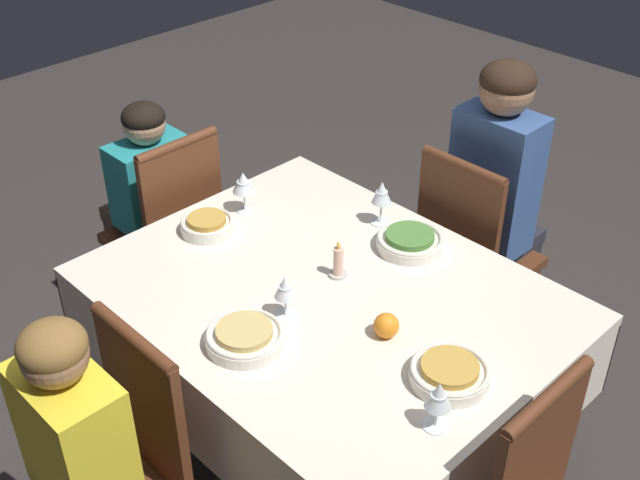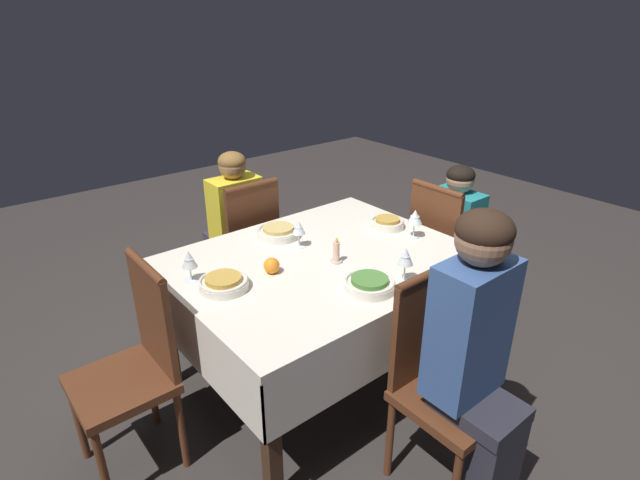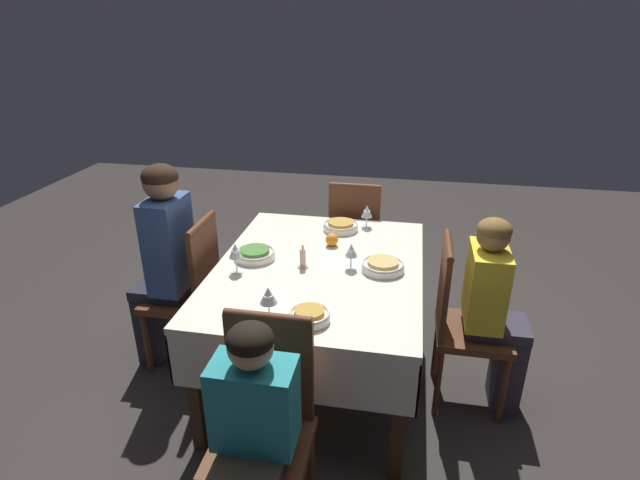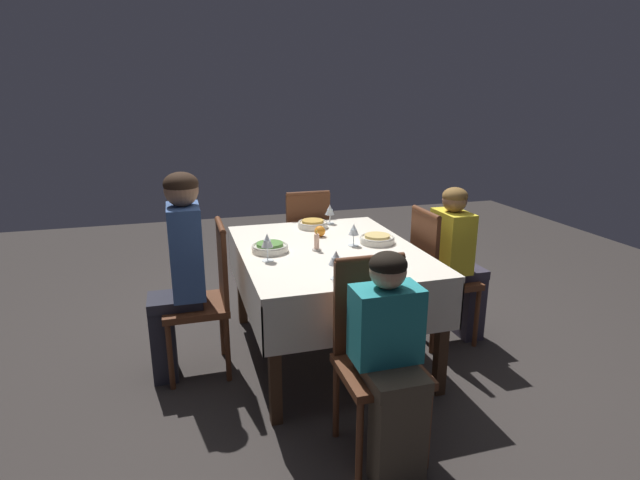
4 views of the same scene
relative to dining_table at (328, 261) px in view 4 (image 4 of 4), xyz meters
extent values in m
plane|color=#332D2B|center=(0.00, 0.00, -0.64)|extent=(8.00, 8.00, 0.00)
cube|color=silver|center=(0.00, 0.00, 0.07)|extent=(1.39, 1.08, 0.04)
cube|color=silver|center=(0.00, 0.54, -0.08)|extent=(1.39, 0.01, 0.27)
cube|color=silver|center=(0.00, -0.54, -0.08)|extent=(1.39, 0.01, 0.27)
cube|color=silver|center=(0.69, 0.00, -0.08)|extent=(0.01, 1.08, 0.27)
cube|color=silver|center=(-0.69, 0.00, -0.08)|extent=(0.01, 1.08, 0.27)
cube|color=#3D2616|center=(0.63, 0.47, -0.29)|extent=(0.06, 0.06, 0.69)
cube|color=#3D2616|center=(-0.63, 0.47, -0.29)|extent=(0.06, 0.06, 0.69)
cube|color=#3D2616|center=(0.63, -0.47, -0.29)|extent=(0.06, 0.06, 0.69)
cube|color=#3D2616|center=(-0.63, -0.47, -0.29)|extent=(0.06, 0.06, 0.69)
cube|color=#562D19|center=(-0.01, -0.82, -0.21)|extent=(0.38, 0.38, 0.04)
cube|color=#562D19|center=(-0.01, -0.65, 0.04)|extent=(0.35, 0.03, 0.47)
cylinder|color=#562D19|center=(-0.01, -0.65, 0.28)|extent=(0.34, 0.04, 0.04)
cylinder|color=#562D19|center=(-0.17, -0.99, -0.43)|extent=(0.03, 0.03, 0.41)
cylinder|color=#562D19|center=(0.16, -0.99, -0.43)|extent=(0.03, 0.03, 0.41)
cylinder|color=#562D19|center=(-0.17, -0.66, -0.43)|extent=(0.03, 0.03, 0.41)
cylinder|color=#562D19|center=(0.16, -0.66, -0.43)|extent=(0.03, 0.03, 0.41)
cube|color=#562D19|center=(0.03, 0.82, -0.21)|extent=(0.38, 0.38, 0.04)
cube|color=#562D19|center=(0.03, 0.65, 0.04)|extent=(0.35, 0.03, 0.47)
cylinder|color=#562D19|center=(0.03, 0.65, 0.28)|extent=(0.34, 0.04, 0.04)
cylinder|color=#562D19|center=(0.19, 0.99, -0.43)|extent=(0.03, 0.03, 0.41)
cylinder|color=#562D19|center=(-0.13, 0.99, -0.43)|extent=(0.03, 0.03, 0.41)
cylinder|color=#562D19|center=(0.19, 0.66, -0.43)|extent=(0.03, 0.03, 0.41)
cylinder|color=#562D19|center=(-0.13, 0.66, -0.43)|extent=(0.03, 0.03, 0.41)
cube|color=#562D19|center=(0.98, -0.04, -0.21)|extent=(0.38, 0.38, 0.04)
cube|color=#562D19|center=(0.81, -0.04, 0.04)|extent=(0.03, 0.35, 0.47)
cylinder|color=#562D19|center=(0.81, -0.04, 0.28)|extent=(0.04, 0.34, 0.04)
cylinder|color=#562D19|center=(1.14, -0.21, -0.43)|extent=(0.03, 0.03, 0.41)
cylinder|color=#562D19|center=(1.14, 0.12, -0.43)|extent=(0.03, 0.03, 0.41)
cylinder|color=#562D19|center=(0.82, -0.21, -0.43)|extent=(0.03, 0.03, 0.41)
cylinder|color=#562D19|center=(0.82, 0.12, -0.43)|extent=(0.03, 0.03, 0.41)
cube|color=#562D19|center=(-0.98, 0.09, -0.21)|extent=(0.38, 0.38, 0.04)
cube|color=#562D19|center=(-0.81, 0.09, 0.04)|extent=(0.03, 0.35, 0.47)
cylinder|color=#562D19|center=(-0.81, 0.09, 0.28)|extent=(0.04, 0.34, 0.04)
cylinder|color=#562D19|center=(-1.14, 0.25, -0.43)|extent=(0.03, 0.03, 0.41)
cylinder|color=#562D19|center=(-1.14, -0.07, -0.43)|extent=(0.03, 0.03, 0.41)
cylinder|color=#562D19|center=(-0.82, 0.25, -0.43)|extent=(0.03, 0.03, 0.41)
cylinder|color=#562D19|center=(-0.82, -0.07, -0.43)|extent=(0.03, 0.03, 0.41)
cube|color=#282833|center=(-0.01, -1.02, -0.41)|extent=(0.22, 0.14, 0.45)
cube|color=#282833|center=(-0.01, -0.94, -0.16)|extent=(0.24, 0.31, 0.06)
cube|color=#38568E|center=(-0.01, -0.85, 0.14)|extent=(0.30, 0.18, 0.54)
sphere|color=#9E7051|center=(-0.01, -0.85, 0.50)|extent=(0.19, 0.19, 0.19)
ellipsoid|color=black|center=(-0.01, -0.85, 0.53)|extent=(0.19, 0.19, 0.13)
cube|color=#383342|center=(0.03, 1.02, -0.41)|extent=(0.23, 0.14, 0.45)
cube|color=#383342|center=(0.03, 0.94, -0.16)|extent=(0.24, 0.31, 0.06)
cube|color=yellow|center=(0.03, 0.85, 0.07)|extent=(0.30, 0.18, 0.40)
sphere|color=#9E7051|center=(0.03, 0.85, 0.35)|extent=(0.16, 0.16, 0.16)
ellipsoid|color=brown|center=(0.03, 0.85, 0.38)|extent=(0.16, 0.16, 0.11)
cube|color=#4C4233|center=(1.18, -0.04, -0.41)|extent=(0.14, 0.22, 0.45)
cube|color=#4C4233|center=(1.09, -0.04, -0.16)|extent=(0.31, 0.24, 0.06)
cube|color=teal|center=(1.01, -0.04, 0.04)|extent=(0.18, 0.30, 0.34)
sphere|color=tan|center=(1.01, -0.04, 0.29)|extent=(0.16, 0.16, 0.16)
ellipsoid|color=black|center=(1.01, -0.04, 0.32)|extent=(0.16, 0.16, 0.11)
cylinder|color=silver|center=(-0.02, -0.36, 0.11)|extent=(0.22, 0.22, 0.04)
torus|color=silver|center=(-0.02, -0.36, 0.13)|extent=(0.22, 0.22, 0.01)
cylinder|color=#4C7F38|center=(-0.02, -0.36, 0.13)|extent=(0.16, 0.16, 0.02)
cylinder|color=white|center=(0.15, -0.41, 0.09)|extent=(0.07, 0.07, 0.00)
cylinder|color=white|center=(0.15, -0.41, 0.13)|extent=(0.01, 0.01, 0.08)
cone|color=white|center=(0.15, -0.41, 0.21)|extent=(0.07, 0.07, 0.08)
cylinder|color=white|center=(0.15, -0.41, 0.20)|extent=(0.04, 0.04, 0.04)
cylinder|color=silver|center=(-0.01, 0.34, 0.11)|extent=(0.22, 0.22, 0.04)
torus|color=silver|center=(-0.01, 0.34, 0.13)|extent=(0.22, 0.22, 0.01)
cylinder|color=tan|center=(-0.01, 0.34, 0.13)|extent=(0.16, 0.16, 0.02)
cylinder|color=white|center=(0.00, 0.17, 0.09)|extent=(0.07, 0.07, 0.00)
cylinder|color=white|center=(0.00, 0.17, 0.13)|extent=(0.01, 0.01, 0.07)
cone|color=white|center=(0.00, 0.17, 0.20)|extent=(0.07, 0.07, 0.07)
cylinder|color=white|center=(0.00, 0.17, 0.18)|extent=(0.04, 0.04, 0.03)
cylinder|color=silver|center=(0.52, 0.06, 0.11)|extent=(0.18, 0.18, 0.04)
torus|color=silver|center=(0.52, 0.06, 0.13)|extent=(0.18, 0.18, 0.01)
cylinder|color=gold|center=(0.52, 0.06, 0.13)|extent=(0.13, 0.13, 0.02)
cylinder|color=white|center=(0.53, -0.12, 0.09)|extent=(0.06, 0.06, 0.00)
cylinder|color=white|center=(0.53, -0.12, 0.13)|extent=(0.01, 0.01, 0.08)
cone|color=white|center=(0.53, -0.12, 0.20)|extent=(0.08, 0.08, 0.07)
cylinder|color=white|center=(0.53, -0.12, 0.19)|extent=(0.05, 0.05, 0.03)
cylinder|color=silver|center=(-0.50, 0.04, 0.11)|extent=(0.22, 0.22, 0.04)
torus|color=silver|center=(-0.50, 0.04, 0.13)|extent=(0.21, 0.21, 0.01)
cylinder|color=gold|center=(-0.50, 0.04, 0.13)|extent=(0.16, 0.16, 0.02)
cylinder|color=white|center=(-0.58, 0.19, 0.09)|extent=(0.07, 0.07, 0.00)
cylinder|color=white|center=(-0.58, 0.19, 0.12)|extent=(0.01, 0.01, 0.06)
cone|color=white|center=(-0.58, 0.19, 0.19)|extent=(0.07, 0.07, 0.08)
cylinder|color=white|center=(-0.58, 0.19, 0.18)|extent=(0.04, 0.04, 0.03)
cylinder|color=beige|center=(0.03, -0.08, 0.09)|extent=(0.06, 0.06, 0.01)
cylinder|color=beige|center=(0.03, -0.08, 0.14)|extent=(0.03, 0.03, 0.09)
ellipsoid|color=#F9C64C|center=(0.03, -0.08, 0.20)|extent=(0.01, 0.01, 0.03)
sphere|color=orange|center=(-0.26, 0.03, 0.12)|extent=(0.07, 0.07, 0.07)
camera|label=1|loc=(-1.38, 1.38, 1.59)|focal=45.00mm
camera|label=2|loc=(-1.36, -1.66, 1.18)|focal=28.00mm
camera|label=3|loc=(2.32, 0.44, 1.30)|focal=28.00mm
camera|label=4|loc=(2.84, -0.88, 1.00)|focal=28.00mm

